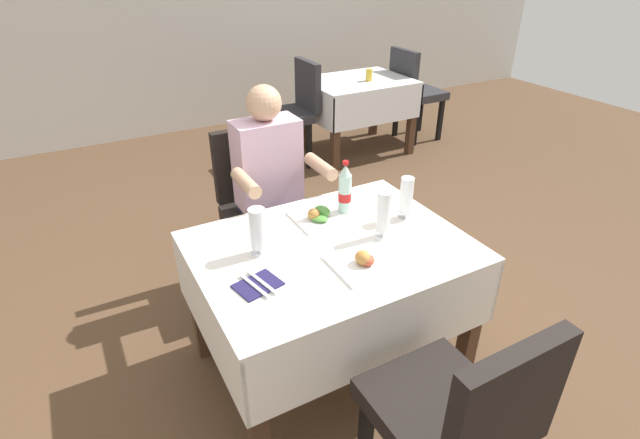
# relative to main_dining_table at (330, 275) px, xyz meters

# --- Properties ---
(ground_plane) EXTENTS (11.00, 11.00, 0.00)m
(ground_plane) POSITION_rel_main_dining_table_xyz_m (0.12, -0.02, -0.57)
(ground_plane) COLOR brown
(main_dining_table) EXTENTS (1.19, 0.90, 0.73)m
(main_dining_table) POSITION_rel_main_dining_table_xyz_m (0.00, 0.00, 0.00)
(main_dining_table) COLOR white
(main_dining_table) RESTS_ON ground
(chair_far_diner_seat) EXTENTS (0.44, 0.50, 0.97)m
(chair_far_diner_seat) POSITION_rel_main_dining_table_xyz_m (-0.00, 0.84, -0.02)
(chair_far_diner_seat) COLOR black
(chair_far_diner_seat) RESTS_ON ground
(chair_near_camera_side) EXTENTS (0.44, 0.50, 0.97)m
(chair_near_camera_side) POSITION_rel_main_dining_table_xyz_m (-0.00, -0.84, -0.02)
(chair_near_camera_side) COLOR black
(chair_near_camera_side) RESTS_ON ground
(seated_diner_far) EXTENTS (0.50, 0.46, 1.26)m
(seated_diner_far) POSITION_rel_main_dining_table_xyz_m (0.04, 0.73, 0.14)
(seated_diner_far) COLOR #282D42
(seated_diner_far) RESTS_ON ground
(plate_near_camera) EXTENTS (0.25, 0.25, 0.07)m
(plate_near_camera) POSITION_rel_main_dining_table_xyz_m (0.04, -0.20, 0.19)
(plate_near_camera) COLOR white
(plate_near_camera) RESTS_ON main_dining_table
(plate_far_diner) EXTENTS (0.24, 0.24, 0.07)m
(plate_far_diner) POSITION_rel_main_dining_table_xyz_m (0.06, 0.23, 0.18)
(plate_far_diner) COLOR white
(plate_far_diner) RESTS_ON main_dining_table
(beer_glass_left) EXTENTS (0.07, 0.07, 0.23)m
(beer_glass_left) POSITION_rel_main_dining_table_xyz_m (0.24, -0.05, 0.28)
(beer_glass_left) COLOR white
(beer_glass_left) RESTS_ON main_dining_table
(beer_glass_middle) EXTENTS (0.07, 0.07, 0.22)m
(beer_glass_middle) POSITION_rel_main_dining_table_xyz_m (-0.30, 0.09, 0.27)
(beer_glass_middle) COLOR white
(beer_glass_middle) RESTS_ON main_dining_table
(beer_glass_right) EXTENTS (0.07, 0.07, 0.21)m
(beer_glass_right) POSITION_rel_main_dining_table_xyz_m (0.43, 0.04, 0.27)
(beer_glass_right) COLOR white
(beer_glass_right) RESTS_ON main_dining_table
(cola_bottle_primary) EXTENTS (0.06, 0.06, 0.28)m
(cola_bottle_primary) POSITION_rel_main_dining_table_xyz_m (0.20, 0.22, 0.29)
(cola_bottle_primary) COLOR silver
(cola_bottle_primary) RESTS_ON main_dining_table
(napkin_cutlery_set) EXTENTS (0.19, 0.20, 0.01)m
(napkin_cutlery_set) POSITION_rel_main_dining_table_xyz_m (-0.40, -0.12, 0.17)
(napkin_cutlery_set) COLOR #231E4C
(napkin_cutlery_set) RESTS_ON main_dining_table
(background_dining_table) EXTENTS (1.01, 0.79, 0.73)m
(background_dining_table) POSITION_rel_main_dining_table_xyz_m (1.71, 2.46, -0.02)
(background_dining_table) COLOR white
(background_dining_table) RESTS_ON ground
(background_chair_left) EXTENTS (0.50, 0.44, 0.97)m
(background_chair_left) POSITION_rel_main_dining_table_xyz_m (1.00, 2.46, -0.02)
(background_chair_left) COLOR #2D2D33
(background_chair_left) RESTS_ON ground
(background_chair_right) EXTENTS (0.50, 0.44, 0.97)m
(background_chair_right) POSITION_rel_main_dining_table_xyz_m (2.42, 2.46, -0.02)
(background_chair_right) COLOR #2D2D33
(background_chair_right) RESTS_ON ground
(background_table_tumbler) EXTENTS (0.06, 0.06, 0.11)m
(background_table_tumbler) POSITION_rel_main_dining_table_xyz_m (1.78, 2.37, 0.22)
(background_table_tumbler) COLOR gold
(background_table_tumbler) RESTS_ON background_dining_table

